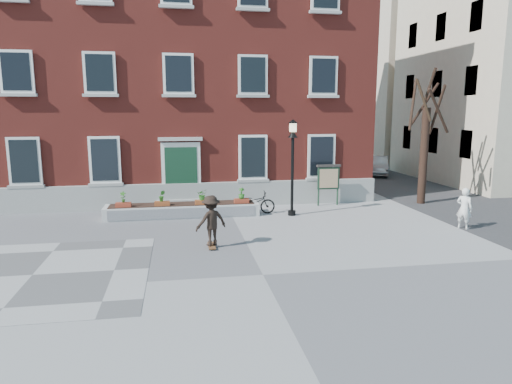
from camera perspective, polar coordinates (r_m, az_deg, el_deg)
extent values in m
plane|color=gray|center=(12.23, 0.87, -10.31)|extent=(100.00, 100.00, 0.00)
cube|color=#505053|center=(13.55, -26.18, -9.29)|extent=(6.00, 6.00, 0.01)
imported|color=black|center=(19.05, -0.33, -1.35)|extent=(1.83, 0.72, 0.95)
imported|color=#ACAEB1|center=(31.66, 14.93, 3.22)|extent=(2.74, 4.04, 1.26)
imported|color=white|center=(18.23, 24.58, -1.88)|extent=(0.63, 0.66, 1.53)
cube|color=maroon|center=(25.32, -9.73, 13.94)|extent=(18.00, 10.00, 12.00)
cube|color=#9C9C97|center=(20.48, -9.24, -0.45)|extent=(18.00, 0.24, 1.10)
cube|color=#9C9D98|center=(20.44, -9.20, -1.75)|extent=(2.60, 0.80, 0.20)
cube|color=#AAA9A4|center=(20.55, -9.22, -1.12)|extent=(2.20, 0.50, 0.20)
cube|color=silver|center=(20.35, -9.33, 2.62)|extent=(1.70, 0.12, 2.50)
cube|color=#133421|center=(20.31, -9.32, 2.32)|extent=(1.40, 0.06, 2.30)
cube|color=#ACACA7|center=(20.18, -9.44, 6.55)|extent=(1.90, 0.25, 0.15)
cube|color=silver|center=(21.22, -26.96, 3.45)|extent=(1.30, 0.10, 2.00)
cube|color=black|center=(21.17, -26.99, 3.43)|extent=(1.08, 0.04, 1.78)
cube|color=gray|center=(21.29, -26.77, 0.60)|extent=(1.44, 0.20, 0.12)
cube|color=white|center=(21.17, -27.76, 13.16)|extent=(1.30, 0.10, 1.70)
cube|color=black|center=(21.12, -27.80, 13.17)|extent=(1.08, 0.04, 1.48)
cube|color=#A2A29D|center=(21.07, -27.60, 10.71)|extent=(1.44, 0.20, 0.12)
cube|color=#A6A5A0|center=(21.47, -28.44, 20.32)|extent=(1.44, 0.20, 0.12)
cube|color=white|center=(20.50, -18.37, 3.84)|extent=(1.30, 0.10, 2.00)
cube|color=black|center=(20.45, -18.39, 3.82)|extent=(1.08, 0.04, 1.78)
cube|color=#A4A49F|center=(20.57, -18.23, 0.89)|extent=(1.44, 0.20, 0.12)
cube|color=silver|center=(20.45, -18.95, 13.91)|extent=(1.30, 0.10, 1.70)
cube|color=black|center=(20.40, -18.97, 13.92)|extent=(1.08, 0.04, 1.48)
cube|color=#A8A8A3|center=(20.34, -18.83, 11.37)|extent=(1.44, 0.20, 0.12)
cube|color=#ABABA5|center=(20.76, -19.44, 21.33)|extent=(1.44, 0.20, 0.12)
cube|color=white|center=(20.22, -9.68, 14.35)|extent=(1.30, 0.10, 1.70)
cube|color=black|center=(20.17, -9.68, 14.36)|extent=(1.08, 0.04, 1.48)
cube|color=#A8A7A2|center=(20.11, -9.60, 11.78)|extent=(1.44, 0.20, 0.12)
cube|color=#A9A9A4|center=(20.53, -9.92, 21.87)|extent=(1.44, 0.20, 0.12)
cube|color=white|center=(20.54, -0.39, 4.37)|extent=(1.30, 0.10, 2.00)
cube|color=black|center=(20.49, -0.36, 4.35)|extent=(1.08, 0.04, 1.78)
cube|color=#9FA09B|center=(20.61, -0.36, 1.42)|extent=(1.44, 0.20, 0.12)
cube|color=silver|center=(20.49, -0.40, 14.44)|extent=(1.30, 0.10, 1.70)
cube|color=black|center=(20.44, -0.38, 14.45)|extent=(1.08, 0.04, 1.48)
cube|color=gray|center=(20.38, -0.37, 11.90)|extent=(1.44, 0.20, 0.12)
cube|color=#A3A39E|center=(20.80, -0.38, 21.86)|extent=(1.44, 0.20, 0.12)
cube|color=silver|center=(21.29, 8.17, 4.47)|extent=(1.30, 0.10, 2.00)
cube|color=black|center=(21.24, 8.21, 4.46)|extent=(1.08, 0.04, 1.78)
cube|color=#A4A39E|center=(21.36, 8.15, 1.63)|extent=(1.44, 0.20, 0.12)
cube|color=silver|center=(21.24, 8.42, 14.18)|extent=(1.30, 0.10, 1.70)
cube|color=black|center=(21.19, 8.46, 14.19)|extent=(1.08, 0.04, 1.48)
cube|color=#ACACA7|center=(21.14, 8.41, 11.73)|extent=(1.44, 0.20, 0.12)
cube|color=#A6A6A1|center=(21.54, 8.67, 21.34)|extent=(1.44, 0.20, 0.12)
cube|color=silver|center=(18.89, -9.16, -2.27)|extent=(6.20, 1.10, 0.50)
cube|color=#B1B1B1|center=(18.35, -9.14, -2.64)|extent=(5.80, 0.02, 0.40)
cube|color=black|center=(18.84, -9.18, -1.52)|extent=(5.80, 0.90, 0.06)
cube|color=maroon|center=(18.70, -16.24, -1.58)|extent=(0.60, 0.25, 0.20)
imported|color=#29641E|center=(18.64, -16.29, -0.60)|extent=(0.24, 0.24, 0.45)
cube|color=brown|center=(18.59, -11.65, -1.45)|extent=(0.60, 0.25, 0.20)
imported|color=#286A20|center=(18.53, -11.68, -0.47)|extent=(0.25, 0.25, 0.45)
cube|color=brown|center=(18.60, -6.71, -1.30)|extent=(0.60, 0.25, 0.20)
imported|color=#2A651E|center=(18.54, -6.74, -0.32)|extent=(0.40, 0.40, 0.45)
cube|color=maroon|center=(18.75, -1.83, -1.14)|extent=(0.60, 0.25, 0.20)
imported|color=#27671E|center=(18.69, -1.83, -0.17)|extent=(0.25, 0.25, 0.45)
cylinder|color=#301D15|center=(22.33, 20.23, 4.21)|extent=(0.36, 0.36, 4.40)
cylinder|color=#311F15|center=(22.49, 21.69, 9.49)|extent=(0.12, 1.12, 2.23)
cylinder|color=black|center=(22.78, 20.31, 10.25)|extent=(1.18, 0.49, 1.97)
cylinder|color=black|center=(22.31, 19.02, 10.33)|extent=(0.88, 1.14, 2.35)
cylinder|color=black|center=(21.90, 20.23, 10.74)|extent=(0.60, 0.77, 1.90)
cylinder|color=black|center=(21.80, 21.86, 9.36)|extent=(1.39, 0.55, 1.95)
cylinder|color=black|center=(22.46, 20.92, 12.32)|extent=(0.43, 0.48, 1.58)
cube|color=#39393C|center=(32.77, 15.90, 2.29)|extent=(8.00, 36.00, 0.01)
cube|color=beige|center=(42.40, 19.09, 12.64)|extent=(10.00, 11.00, 13.00)
cube|color=#3B3633|center=(43.28, 19.64, 21.59)|extent=(10.40, 11.40, 0.50)
cube|color=black|center=(26.82, 24.82, 5.44)|extent=(0.08, 1.00, 1.50)
cube|color=black|center=(29.51, 21.32, 6.03)|extent=(0.08, 1.00, 1.50)
cube|color=black|center=(32.29, 18.40, 6.51)|extent=(0.08, 1.00, 1.50)
cube|color=black|center=(26.81, 25.36, 12.48)|extent=(0.08, 1.00, 1.50)
cube|color=black|center=(29.50, 21.74, 12.43)|extent=(0.08, 1.00, 1.50)
cube|color=black|center=(32.28, 18.74, 12.36)|extent=(0.08, 1.00, 1.50)
cube|color=black|center=(27.18, 25.90, 19.21)|extent=(0.08, 1.00, 1.50)
cube|color=black|center=(29.83, 22.16, 18.57)|extent=(0.08, 1.00, 1.50)
cube|color=black|center=(32.59, 19.07, 17.98)|extent=(0.08, 1.00, 1.50)
cylinder|color=black|center=(18.92, 4.49, -2.62)|extent=(0.32, 0.32, 0.20)
cylinder|color=black|center=(18.64, 4.55, 1.88)|extent=(0.12, 0.12, 3.20)
cone|color=black|center=(18.47, 4.63, 7.26)|extent=(0.40, 0.40, 0.30)
cube|color=#F3EAB3|center=(18.46, 4.64, 8.04)|extent=(0.24, 0.24, 0.34)
cone|color=black|center=(18.46, 4.65, 8.81)|extent=(0.40, 0.40, 0.16)
cylinder|color=#193221|center=(20.79, 7.84, 0.73)|extent=(0.08, 0.08, 1.80)
cylinder|color=#1A3522|center=(21.08, 10.17, 0.79)|extent=(0.08, 0.08, 1.80)
cube|color=#183020|center=(20.87, 9.04, 1.71)|extent=(1.00, 0.10, 1.00)
cube|color=#CEBB85|center=(20.82, 9.09, 1.68)|extent=(0.85, 0.02, 0.85)
cube|color=#332F2C|center=(20.80, 9.08, 3.26)|extent=(1.10, 0.16, 0.10)
cube|color=brown|center=(14.60, -5.57, -6.67)|extent=(0.22, 0.78, 0.03)
cylinder|color=black|center=(14.34, -5.85, -7.14)|extent=(0.03, 0.05, 0.05)
cylinder|color=black|center=(14.35, -5.13, -7.11)|extent=(0.03, 0.05, 0.05)
cylinder|color=black|center=(14.87, -6.00, -6.50)|extent=(0.03, 0.05, 0.05)
cylinder|color=black|center=(14.88, -5.30, -6.48)|extent=(0.03, 0.05, 0.05)
imported|color=black|center=(14.38, -5.63, -3.57)|extent=(1.18, 0.95, 1.60)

